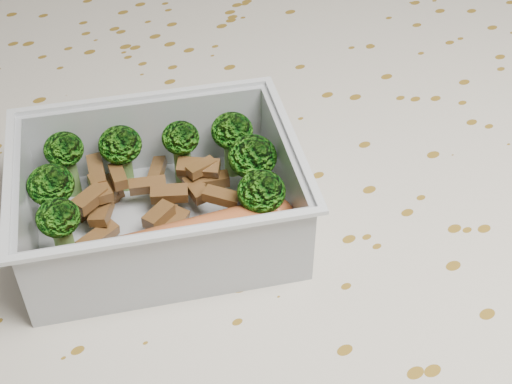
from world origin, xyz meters
TOP-DOWN VIEW (x-y plane):
  - dining_table at (0.00, 0.00)m, footprint 1.40×0.90m
  - tablecloth at (0.00, 0.00)m, footprint 1.46×0.96m
  - lunch_container at (-0.04, 0.03)m, footprint 0.19×0.17m
  - broccoli_florets at (-0.03, 0.05)m, footprint 0.14×0.12m
  - meat_pile at (-0.04, 0.05)m, footprint 0.10×0.09m
  - sausage at (-0.05, 0.00)m, footprint 0.14×0.05m

SIDE VIEW (x-z plane):
  - dining_table at x=0.00m, z-range 0.29..1.04m
  - tablecloth at x=0.00m, z-range 0.62..0.81m
  - meat_pile at x=-0.04m, z-range 0.76..0.79m
  - lunch_container at x=-0.04m, z-range 0.75..0.80m
  - sausage at x=-0.05m, z-range 0.76..0.79m
  - broccoli_florets at x=-0.03m, z-range 0.77..0.81m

